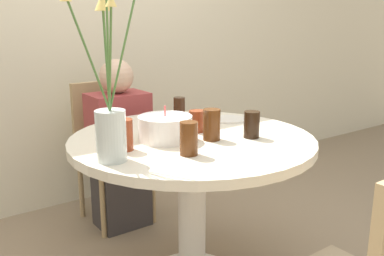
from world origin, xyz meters
name	(u,v)px	position (x,y,z in m)	size (l,w,h in m)	color
wall_back	(77,14)	(0.00, 1.31, 1.30)	(8.00, 0.05, 2.60)	beige
dining_table	(192,167)	(0.00, 0.00, 0.60)	(1.11, 1.11, 0.75)	beige
chair_left_flank	(109,144)	(0.00, 0.92, 0.49)	(0.40, 0.40, 0.88)	#9E896B
birthday_cake	(165,128)	(-0.13, 0.02, 0.80)	(0.24, 0.24, 0.15)	white
flower_vase	(111,101)	(-0.44, -0.11, 0.97)	(0.31, 0.26, 0.75)	silver
side_plate	(229,119)	(0.35, 0.15, 0.75)	(0.18, 0.18, 0.01)	silver
drink_glass_0	(197,121)	(0.07, 0.06, 0.80)	(0.08, 0.08, 0.10)	maroon
drink_glass_1	(189,139)	(-0.17, -0.21, 0.81)	(0.07, 0.07, 0.13)	#51280F
drink_glass_2	(212,125)	(0.04, -0.09, 0.82)	(0.08, 0.08, 0.14)	#51280F
drink_glass_3	(179,109)	(0.13, 0.30, 0.81)	(0.06, 0.06, 0.12)	#33190C
drink_glass_4	(123,135)	(-0.35, -0.01, 0.81)	(0.08, 0.08, 0.13)	maroon
drink_glass_5	(252,125)	(0.21, -0.17, 0.81)	(0.07, 0.07, 0.12)	black
person_woman	(120,151)	(0.00, 0.76, 0.49)	(0.34, 0.24, 1.04)	#383333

